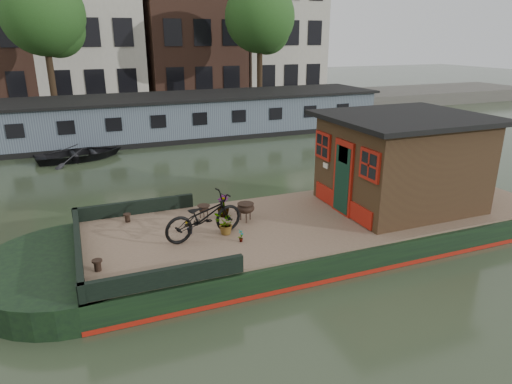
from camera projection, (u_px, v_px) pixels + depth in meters
name	position (u px, v px, depth m)	size (l,w,h in m)	color
ground	(325.00, 239.00, 11.81)	(120.00, 120.00, 0.00)	#314028
houseboat_hull	(279.00, 237.00, 11.25)	(14.01, 4.02, 0.60)	black
houseboat_deck	(326.00, 216.00, 11.61)	(11.80, 3.80, 0.05)	#7D634D
bow_bulwark	(121.00, 241.00, 9.75)	(3.00, 4.00, 0.35)	black
cabin	(401.00, 160.00, 11.98)	(4.00, 3.50, 2.42)	black
bicycle	(204.00, 216.00, 10.20)	(0.66, 1.89, 0.99)	black
potted_plant_b	(189.00, 227.00, 10.48)	(0.17, 0.14, 0.31)	brown
potted_plant_c	(225.00, 224.00, 10.40)	(0.46, 0.40, 0.51)	brown
potted_plant_d	(223.00, 206.00, 11.46)	(0.31, 0.31, 0.55)	maroon
potted_plant_e	(241.00, 236.00, 10.06)	(0.15, 0.10, 0.29)	#A2342F
brazier_front	(246.00, 212.00, 11.17)	(0.43, 0.43, 0.46)	black
brazier_rear	(204.00, 212.00, 11.32)	(0.33, 0.33, 0.36)	black
bollard_port	(127.00, 218.00, 11.16)	(0.19, 0.19, 0.21)	black
bollard_stbd	(98.00, 265.00, 8.83)	(0.20, 0.20, 0.23)	black
dinghy	(80.00, 151.00, 19.31)	(2.53, 3.55, 0.73)	black
far_houseboat	(190.00, 117.00, 23.77)	(20.40, 4.40, 2.11)	slate
quay	(166.00, 109.00, 29.64)	(60.00, 6.00, 0.90)	#47443F
tree_left	(46.00, 18.00, 24.37)	(4.40, 4.40, 7.40)	#332316
tree_right	(261.00, 21.00, 28.80)	(4.40, 4.40, 7.40)	#332316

